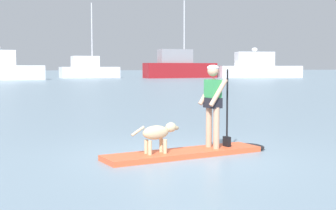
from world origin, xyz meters
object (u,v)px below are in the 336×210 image
(moored_boat_port, at_px, (258,68))
(moored_boat_far_starboard, at_px, (179,67))
(moored_boat_starboard, at_px, (88,69))
(person_paddler, at_px, (213,100))
(dog, at_px, (158,133))
(moored_boat_far_port, at_px, (2,69))
(paddleboard, at_px, (194,152))

(moored_boat_port, bearing_deg, moored_boat_far_starboard, 173.83)
(moored_boat_starboard, bearing_deg, person_paddler, -95.69)
(moored_boat_starboard, relative_size, moored_boat_port, 0.86)
(moored_boat_far_starboard, bearing_deg, person_paddler, -108.03)
(moored_boat_starboard, height_order, moored_boat_far_starboard, moored_boat_far_starboard)
(moored_boat_starboard, relative_size, moored_boat_far_starboard, 0.98)
(person_paddler, xyz_separation_m, moored_boat_far_starboard, (19.09, 58.64, 0.58))
(dog, distance_m, moored_boat_starboard, 64.34)
(moored_boat_starboard, bearing_deg, dog, -96.74)
(dog, xyz_separation_m, moored_boat_far_port, (-4.49, 55.71, 0.95))
(moored_boat_starboard, distance_m, moored_boat_port, 25.89)
(person_paddler, bearing_deg, moored_boat_port, 61.25)
(paddleboard, height_order, moored_boat_far_port, moored_boat_far_port)
(moored_boat_far_starboard, bearing_deg, moored_boat_starboard, 158.57)
(moored_boat_starboard, bearing_deg, moored_boat_far_port, -145.79)
(person_paddler, distance_m, dog, 1.36)
(person_paddler, xyz_separation_m, moored_boat_far_port, (-5.70, 55.45, 0.37))
(paddleboard, bearing_deg, moored_boat_far_starboard, 71.61)
(moored_boat_far_port, bearing_deg, moored_boat_starboard, 34.21)
(paddleboard, distance_m, moored_boat_far_starboard, 61.91)
(paddleboard, bearing_deg, dog, -168.22)
(moored_boat_far_port, distance_m, moored_boat_starboard, 14.56)
(person_paddler, relative_size, moored_boat_port, 0.13)
(paddleboard, height_order, moored_boat_starboard, moored_boat_starboard)
(paddleboard, distance_m, person_paddler, 1.10)
(moored_boat_starboard, xyz_separation_m, moored_boat_far_starboard, (12.75, -5.00, 0.37))
(paddleboard, distance_m, moored_boat_port, 65.67)
(moored_boat_starboard, bearing_deg, paddleboard, -96.08)
(moored_boat_far_starboard, bearing_deg, moored_boat_port, -6.17)
(person_paddler, height_order, moored_boat_far_starboard, moored_boat_far_starboard)
(dog, xyz_separation_m, moored_boat_far_starboard, (20.29, 58.89, 1.15))
(moored_boat_far_port, distance_m, moored_boat_port, 37.19)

